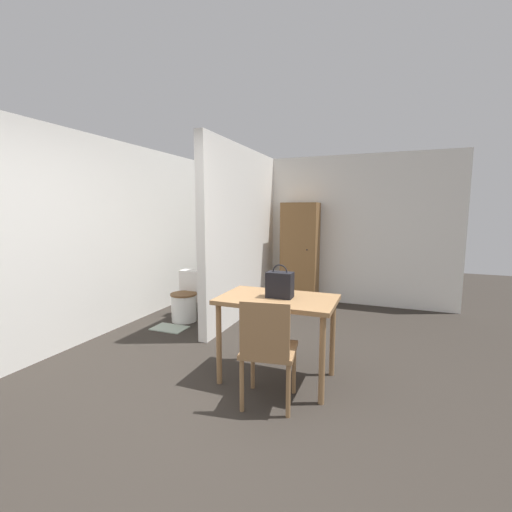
# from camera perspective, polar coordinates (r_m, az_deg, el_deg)

# --- Properties ---
(ground_plane) EXTENTS (16.00, 16.00, 0.00)m
(ground_plane) POSITION_cam_1_polar(r_m,az_deg,el_deg) (2.87, -13.44, -26.13)
(ground_plane) COLOR #2D2823
(wall_back) EXTENTS (4.97, 0.12, 2.50)m
(wall_back) POSITION_cam_1_polar(r_m,az_deg,el_deg) (6.15, 8.19, 4.37)
(wall_back) COLOR white
(wall_back) RESTS_ON ground_plane
(wall_left) EXTENTS (0.12, 4.98, 2.50)m
(wall_left) POSITION_cam_1_polar(r_m,az_deg,el_deg) (5.24, -19.86, 3.46)
(wall_left) COLOR white
(wall_left) RESTS_ON ground_plane
(partition_wall) EXTENTS (0.12, 2.46, 2.50)m
(partition_wall) POSITION_cam_1_polar(r_m,az_deg,el_deg) (5.13, -2.21, 3.82)
(partition_wall) COLOR white
(partition_wall) RESTS_ON ground_plane
(dining_table) EXTENTS (1.06, 0.66, 0.79)m
(dining_table) POSITION_cam_1_polar(r_m,az_deg,el_deg) (3.20, 3.60, -8.69)
(dining_table) COLOR #997047
(dining_table) RESTS_ON ground_plane
(wooden_chair) EXTENTS (0.49, 0.49, 0.90)m
(wooden_chair) POSITION_cam_1_polar(r_m,az_deg,el_deg) (2.82, 1.95, -15.03)
(wooden_chair) COLOR #997047
(wooden_chair) RESTS_ON ground_plane
(toilet) EXTENTS (0.38, 0.53, 0.70)m
(toilet) POSITION_cam_1_polar(r_m,az_deg,el_deg) (5.13, -11.50, -7.07)
(toilet) COLOR white
(toilet) RESTS_ON ground_plane
(handbag) EXTENTS (0.24, 0.14, 0.31)m
(handbag) POSITION_cam_1_polar(r_m,az_deg,el_deg) (3.14, 3.99, -4.75)
(handbag) COLOR black
(handbag) RESTS_ON dining_table
(wooden_cabinet) EXTENTS (0.61, 0.41, 1.72)m
(wooden_cabinet) POSITION_cam_1_polar(r_m,az_deg,el_deg) (5.93, 7.33, 0.47)
(wooden_cabinet) COLOR brown
(wooden_cabinet) RESTS_ON ground_plane
(bath_mat) EXTENTS (0.46, 0.30, 0.01)m
(bath_mat) POSITION_cam_1_polar(r_m,az_deg,el_deg) (4.87, -14.22, -11.57)
(bath_mat) COLOR #99A899
(bath_mat) RESTS_ON ground_plane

